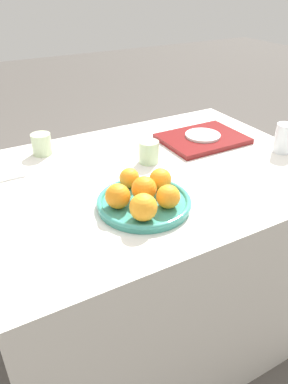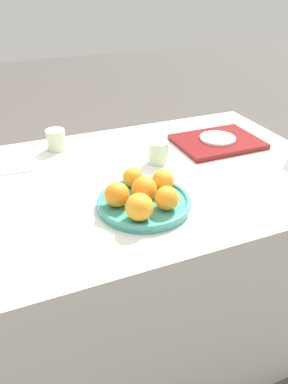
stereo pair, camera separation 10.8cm
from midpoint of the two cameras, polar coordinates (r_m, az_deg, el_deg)
The scene contains 14 objects.
ground_plane at distance 1.80m, azimuth 3.57°, elevation -19.34°, with size 12.00×12.00×0.00m, color #4C4742.
table at distance 1.52m, azimuth 4.04°, elevation -9.98°, with size 1.21×0.88×0.77m.
fruit_platter at distance 1.10m, azimuth 2.81°, elevation -1.69°, with size 0.28×0.28×0.03m.
orange_0 at distance 1.06m, azimuth -1.25°, elevation -0.48°, with size 0.07×0.07×0.07m.
orange_1 at distance 1.08m, azimuth 2.90°, elevation 0.39°, with size 0.07×0.07×0.07m.
orange_2 at distance 1.00m, azimuth 2.39°, elevation -2.41°, with size 0.08×0.08×0.08m.
orange_3 at distance 1.16m, azimuth 0.93°, elevation 2.20°, with size 0.06×0.06×0.06m.
orange_4 at distance 1.05m, azimuth 6.44°, elevation -1.02°, with size 0.07×0.07×0.07m.
orange_5 at distance 1.14m, azimuth 5.64°, elevation 1.72°, with size 0.07×0.07×0.07m.
serving_tray at distance 1.55m, azimuth 13.11°, elevation 7.42°, with size 0.33×0.25×0.02m.
side_plate at distance 1.54m, azimuth 13.18°, elevation 7.93°, with size 0.14×0.14×0.01m.
cup_0 at distance 1.35m, azimuth 4.53°, elevation 5.98°, with size 0.07×0.07×0.08m.
cup_1 at distance 1.48m, azimuth -11.24°, elevation 7.78°, with size 0.07×0.07×0.08m.
napkin at distance 1.39m, azimuth -16.72°, elevation 3.96°, with size 0.11×0.13×0.01m.
Camera 2 is at (-0.49, -1.04, 1.38)m, focal length 35.00 mm.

